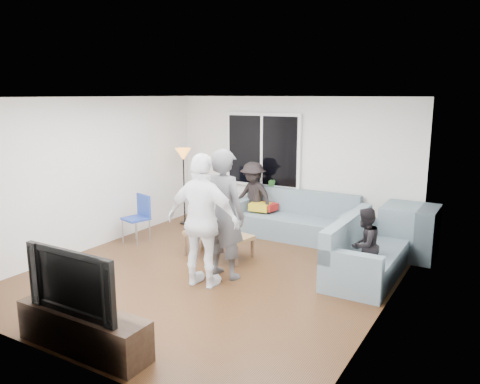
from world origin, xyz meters
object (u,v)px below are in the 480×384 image
Objects in this scene: player_right at (203,221)px; spectator_back at (253,196)px; television at (80,279)px; side_chair at (136,219)px; coffee_table at (218,245)px; floor_lamp at (184,187)px; player_left at (224,214)px; sofa_right_section at (369,248)px; tv_console at (83,330)px; spectator_right at (364,245)px; sofa_back_section at (294,215)px.

player_right is 1.38× the size of spectator_back.
side_chair is at bearing 124.07° from television.
television reaches higher than coffee_table.
player_left reaches higher than floor_lamp.
floor_lamp reaches higher than side_chair.
sofa_right_section is at bearing -140.70° from player_left.
coffee_table is 0.58× the size of player_left.
television is at bearing 0.00° from tv_console.
spectator_right is 3.02m from spectator_back.
sofa_back_section is at bearing 68.46° from coffee_table.
coffee_table is at bearing -71.81° from player_right.
coffee_table is 1.72m from side_chair.
sofa_right_section is 4.18m from floor_lamp.
side_chair reaches higher than tv_console.
floor_lamp is (-1.71, 1.35, 0.58)m from coffee_table.
spectator_right is 3.89m from tv_console.
side_chair is at bearing -68.30° from spectator_right.
tv_console is (2.06, -3.05, -0.21)m from side_chair.
player_left is at bearing 121.35° from sofa_right_section.
coffee_table is 1.01× the size of spectator_right.
coffee_table is at bearing 96.43° from tv_console.
player_right reaches higher than coffee_table.
floor_lamp is at bearing -173.41° from sofa_back_section.
floor_lamp reaches higher than spectator_right.
side_chair reaches higher than sofa_right_section.
spectator_back is at bearing -101.59° from spectator_right.
side_chair is 3.70m from television.
floor_lamp reaches higher than television.
sofa_back_section is at bearing 86.59° from tv_console.
spectator_right is (0.00, -0.28, 0.12)m from sofa_right_section.
coffee_table is at bearing -111.54° from sofa_back_section.
spectator_back is at bearing 66.29° from side_chair.
side_chair is 0.54× the size of tv_console.
player_right is 1.72× the size of spectator_right.
side_chair is 2.45m from player_right.
tv_console is (0.35, -3.15, 0.02)m from coffee_table.
player_right reaches higher than sofa_back_section.
sofa_right_section reaches higher than tv_console.
television reaches higher than sofa_back_section.
spectator_back is at bearing -62.96° from player_left.
coffee_table is at bearing 96.43° from television.
sofa_right_section is 1.28× the size of floor_lamp.
floor_lamp is at bearing -53.37° from player_right.
coffee_table is 1.28× the size of side_chair.
side_chair is 1.49m from floor_lamp.
television is at bearing 150.79° from sofa_right_section.
player_right is at bearing -63.75° from spectator_back.
tv_console is (0.61, -4.80, -0.46)m from spectator_back.
floor_lamp reaches higher than sofa_back_section.
spectator_back is 1.13× the size of television.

